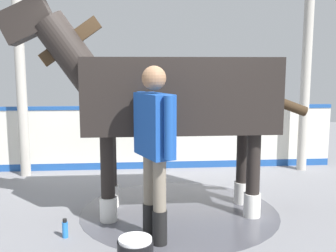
# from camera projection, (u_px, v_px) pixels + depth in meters

# --- Properties ---
(ground_plane) EXTENTS (16.00, 16.00, 0.02)m
(ground_plane) POSITION_uv_depth(u_px,v_px,m) (163.00, 209.00, 5.07)
(ground_plane) COLOR gray
(wet_patch) EXTENTS (2.42, 2.42, 0.00)m
(wet_patch) POSITION_uv_depth(u_px,v_px,m) (179.00, 211.00, 4.95)
(wet_patch) COLOR #4C4C54
(wet_patch) RESTS_ON ground
(barrier_wall) EXTENTS (5.78, 0.98, 1.10)m
(barrier_wall) POSITION_uv_depth(u_px,v_px,m) (166.00, 139.00, 6.96)
(barrier_wall) COLOR silver
(barrier_wall) RESTS_ON ground
(roof_post_near) EXTENTS (0.16, 0.16, 3.09)m
(roof_post_near) POSITION_uv_depth(u_px,v_px,m) (21.00, 80.00, 6.33)
(roof_post_near) COLOR #B7B2A8
(roof_post_near) RESTS_ON ground
(roof_post_far) EXTENTS (0.16, 0.16, 3.09)m
(roof_post_far) POSITION_uv_depth(u_px,v_px,m) (306.00, 79.00, 6.70)
(roof_post_far) COLOR #B7B2A8
(roof_post_far) RESTS_ON ground
(horse) EXTENTS (3.59, 1.19, 2.55)m
(horse) POSITION_uv_depth(u_px,v_px,m) (169.00, 96.00, 4.73)
(horse) COLOR black
(horse) RESTS_ON ground
(handler) EXTENTS (0.46, 0.61, 1.78)m
(handler) POSITION_uv_depth(u_px,v_px,m) (154.00, 141.00, 3.99)
(handler) COLOR black
(handler) RESTS_ON ground
(bottle_spray) EXTENTS (0.06, 0.06, 0.20)m
(bottle_spray) POSITION_uv_depth(u_px,v_px,m) (65.00, 229.00, 4.19)
(bottle_spray) COLOR blue
(bottle_spray) RESTS_ON ground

